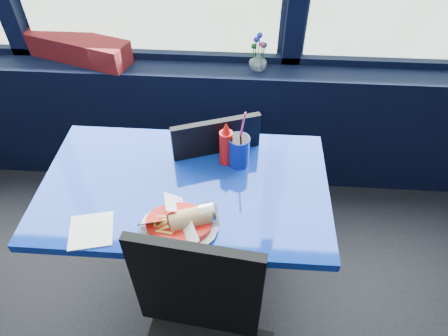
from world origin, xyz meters
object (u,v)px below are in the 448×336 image
at_px(soda_cup, 239,150).
at_px(chair_near_back, 227,169).
at_px(flower_vase, 258,59).
at_px(near_table, 187,212).
at_px(food_basket, 180,223).
at_px(planter_box, 75,47).
at_px(ketchup_bottle, 226,145).

bearing_deg(soda_cup, chair_near_back, 108.96).
relative_size(flower_vase, soda_cup, 0.69).
height_order(near_table, food_basket, food_basket).
height_order(near_table, planter_box, planter_box).
xyz_separation_m(food_basket, ketchup_bottle, (0.15, 0.38, 0.06)).
bearing_deg(flower_vase, soda_cup, -96.05).
bearing_deg(near_table, food_basket, -85.07).
distance_m(food_basket, ketchup_bottle, 0.41).
relative_size(near_table, food_basket, 4.39).
bearing_deg(ketchup_bottle, planter_box, 140.32).
distance_m(near_table, flower_vase, 0.94).
relative_size(planter_box, ketchup_bottle, 3.02).
relative_size(chair_near_back, soda_cup, 3.01).
xyz_separation_m(chair_near_back, ketchup_bottle, (0.01, -0.17, 0.32)).
distance_m(near_table, ketchup_bottle, 0.36).
height_order(food_basket, ketchup_bottle, ketchup_bottle).
xyz_separation_m(food_basket, soda_cup, (0.20, 0.37, 0.04)).
distance_m(chair_near_back, soda_cup, 0.35).
bearing_deg(near_table, planter_box, 129.47).
height_order(near_table, ketchup_bottle, ketchup_bottle).
relative_size(food_basket, ketchup_bottle, 1.26).
bearing_deg(chair_near_back, ketchup_bottle, 72.47).
relative_size(near_table, chair_near_back, 1.30).
bearing_deg(chair_near_back, food_basket, 56.18).
bearing_deg(food_basket, planter_box, 129.10).
bearing_deg(ketchup_bottle, food_basket, -111.05).
bearing_deg(food_basket, flower_vase, 80.67).
height_order(planter_box, soda_cup, soda_cup).
distance_m(flower_vase, ketchup_bottle, 0.71).
bearing_deg(planter_box, ketchup_bottle, -21.60).
bearing_deg(food_basket, chair_near_back, 80.98).
xyz_separation_m(near_table, flower_vase, (0.30, 0.85, 0.30)).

